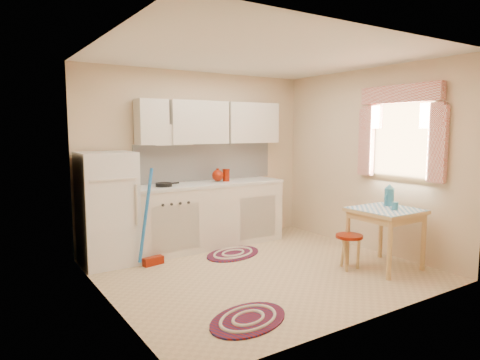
# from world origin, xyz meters

# --- Properties ---
(room_shell) EXTENTS (3.64, 3.60, 2.52)m
(room_shell) POSITION_xyz_m (0.16, 0.24, 1.60)
(room_shell) COLOR tan
(room_shell) RESTS_ON ground
(fridge) EXTENTS (0.65, 0.60, 1.40)m
(fridge) POSITION_xyz_m (-1.45, 1.25, 0.70)
(fridge) COLOR white
(fridge) RESTS_ON ground
(broom) EXTENTS (0.30, 0.17, 1.20)m
(broom) POSITION_xyz_m (-1.01, 0.90, 0.60)
(broom) COLOR blue
(broom) RESTS_ON ground
(base_cabinets) EXTENTS (2.25, 0.60, 0.88)m
(base_cabinets) POSITION_xyz_m (-0.02, 1.30, 0.44)
(base_cabinets) COLOR beige
(base_cabinets) RESTS_ON ground
(countertop) EXTENTS (2.27, 0.62, 0.04)m
(countertop) POSITION_xyz_m (-0.02, 1.30, 0.90)
(countertop) COLOR silver
(countertop) RESTS_ON base_cabinets
(frying_pan) EXTENTS (0.26, 0.26, 0.05)m
(frying_pan) POSITION_xyz_m (-0.70, 1.25, 0.94)
(frying_pan) COLOR black
(frying_pan) RESTS_ON countertop
(red_kettle) EXTENTS (0.20, 0.18, 0.19)m
(red_kettle) POSITION_xyz_m (0.15, 1.30, 1.01)
(red_kettle) COLOR maroon
(red_kettle) RESTS_ON countertop
(red_canister) EXTENTS (0.10, 0.10, 0.16)m
(red_canister) POSITION_xyz_m (0.29, 1.30, 1.00)
(red_canister) COLOR maroon
(red_canister) RESTS_ON countertop
(table) EXTENTS (0.72, 0.72, 0.72)m
(table) POSITION_xyz_m (1.31, -0.73, 0.36)
(table) COLOR tan
(table) RESTS_ON ground
(stool) EXTENTS (0.38, 0.38, 0.42)m
(stool) POSITION_xyz_m (0.91, -0.53, 0.21)
(stool) COLOR maroon
(stool) RESTS_ON ground
(coffee_pot) EXTENTS (0.16, 0.14, 0.29)m
(coffee_pot) POSITION_xyz_m (1.51, -0.61, 0.87)
(coffee_pot) COLOR teal
(coffee_pot) RESTS_ON table
(mug) EXTENTS (0.10, 0.10, 0.10)m
(mug) POSITION_xyz_m (1.34, -0.83, 0.77)
(mug) COLOR teal
(mug) RESTS_ON table
(rug_center) EXTENTS (0.98, 0.80, 0.02)m
(rug_center) POSITION_xyz_m (0.06, 0.74, 0.01)
(rug_center) COLOR maroon
(rug_center) RESTS_ON ground
(rug_left) EXTENTS (0.97, 0.80, 0.02)m
(rug_left) POSITION_xyz_m (-0.89, -1.03, 0.01)
(rug_left) COLOR maroon
(rug_left) RESTS_ON ground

